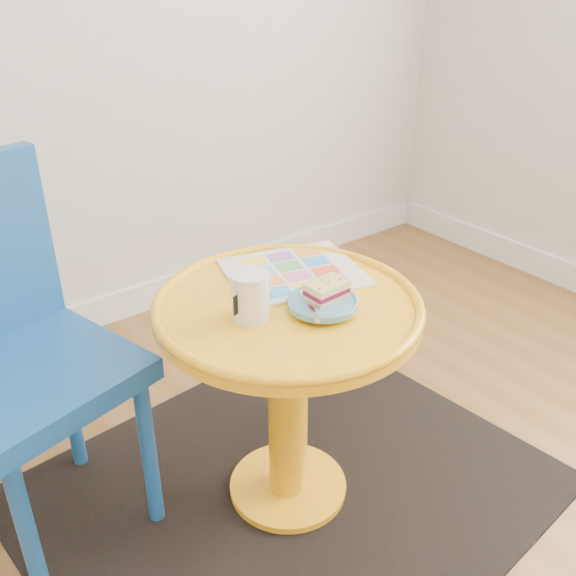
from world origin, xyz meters
TOP-DOWN VIEW (x-y plane):
  - rug at (0.31, 0.86)m, footprint 1.39×1.21m
  - side_table at (0.31, 0.86)m, footprint 0.62×0.62m
  - chair at (-0.23, 1.18)m, footprint 0.50×0.50m
  - newspaper at (0.42, 0.97)m, footprint 0.39×0.36m
  - mug at (0.21, 0.85)m, footprint 0.12×0.09m
  - plate at (0.35, 0.78)m, footprint 0.16×0.16m
  - cake_slice at (0.37, 0.79)m, footprint 0.09×0.06m
  - fork at (0.32, 0.79)m, footprint 0.08×0.14m

SIDE VIEW (x-z plane):
  - rug at x=0.31m, z-range 0.00..0.01m
  - side_table at x=0.31m, z-range 0.13..0.72m
  - chair at x=-0.23m, z-range 0.07..1.00m
  - newspaper at x=0.42m, z-range 0.59..0.60m
  - plate at x=0.35m, z-range 0.60..0.62m
  - fork at x=0.32m, z-range 0.61..0.62m
  - cake_slice at x=0.37m, z-range 0.61..0.66m
  - mug at x=0.21m, z-range 0.59..0.71m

